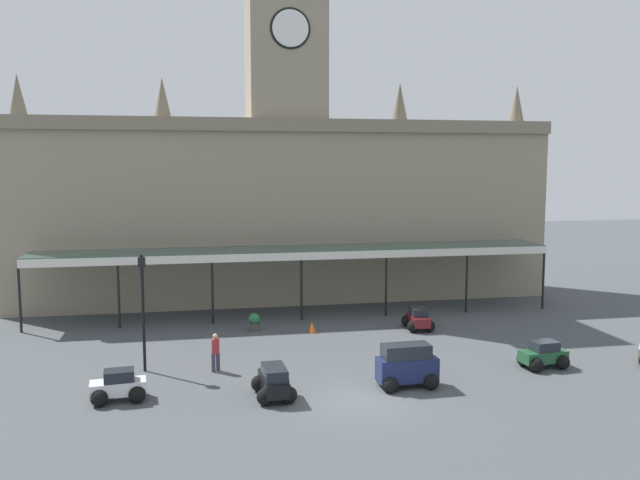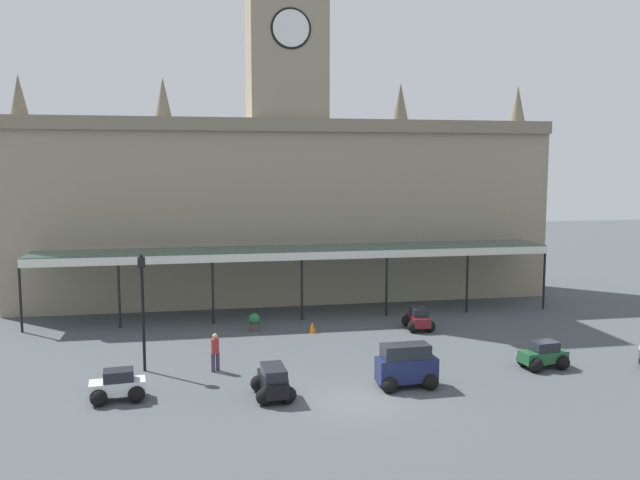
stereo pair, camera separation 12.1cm
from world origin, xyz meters
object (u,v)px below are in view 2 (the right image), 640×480
object	(u,v)px
car_black_estate	(273,383)
planter_forecourt_centre	(254,322)
car_navy_van	(406,368)
traffic_cone	(312,327)
car_green_sedan	(543,357)
car_white_sedan	(118,387)
pedestrian_crossing_forecourt	(215,351)
car_maroon_sedan	(418,320)
victorian_lamppost	(143,299)

from	to	relation	value
car_black_estate	planter_forecourt_centre	distance (m)	10.26
car_navy_van	traffic_cone	world-z (taller)	car_navy_van
car_black_estate	car_green_sedan	bearing A→B (deg)	6.73
car_white_sedan	pedestrian_crossing_forecourt	size ratio (longest dim) A/B	1.28
car_maroon_sedan	car_black_estate	distance (m)	12.66
car_green_sedan	car_black_estate	xyz separation A→B (m)	(-12.09, -1.43, 0.06)
car_maroon_sedan	car_black_estate	size ratio (longest dim) A/B	0.92
traffic_cone	car_maroon_sedan	bearing A→B (deg)	-3.61
car_navy_van	car_maroon_sedan	bearing A→B (deg)	67.81
car_white_sedan	victorian_lamppost	size ratio (longest dim) A/B	0.42
pedestrian_crossing_forecourt	victorian_lamppost	size ratio (longest dim) A/B	0.33
car_navy_van	planter_forecourt_centre	bearing A→B (deg)	117.08
car_green_sedan	car_maroon_sedan	distance (m)	8.13
car_navy_van	car_green_sedan	bearing A→B (deg)	10.84
car_white_sedan	car_green_sedan	distance (m)	17.91
planter_forecourt_centre	car_maroon_sedan	bearing A→B (deg)	-8.54
car_green_sedan	pedestrian_crossing_forecourt	xyz separation A→B (m)	(-14.16, 2.21, 0.41)
car_navy_van	car_black_estate	world-z (taller)	car_navy_van
car_navy_van	car_maroon_sedan	size ratio (longest dim) A/B	1.14
car_navy_van	traffic_cone	bearing A→B (deg)	103.40
pedestrian_crossing_forecourt	traffic_cone	size ratio (longest dim) A/B	2.92
car_green_sedan	pedestrian_crossing_forecourt	world-z (taller)	pedestrian_crossing_forecourt
car_white_sedan	car_green_sedan	bearing A→B (deg)	2.04
car_green_sedan	victorian_lamppost	distance (m)	17.60
car_white_sedan	pedestrian_crossing_forecourt	xyz separation A→B (m)	(3.74, 2.85, 0.41)
car_maroon_sedan	traffic_cone	size ratio (longest dim) A/B	3.69
planter_forecourt_centre	car_navy_van	bearing A→B (deg)	-62.92
car_navy_van	pedestrian_crossing_forecourt	distance (m)	8.23
car_navy_van	planter_forecourt_centre	size ratio (longest dim) A/B	2.52
car_white_sedan	planter_forecourt_centre	bearing A→B (deg)	57.55
car_navy_van	victorian_lamppost	bearing A→B (deg)	158.50
car_maroon_sedan	pedestrian_crossing_forecourt	xyz separation A→B (m)	(-11.04, -5.30, 0.41)
pedestrian_crossing_forecourt	victorian_lamppost	distance (m)	3.81
victorian_lamppost	traffic_cone	world-z (taller)	victorian_lamppost
car_white_sedan	traffic_cone	bearing A→B (deg)	43.39
car_maroon_sedan	car_black_estate	world-z (taller)	car_black_estate
planter_forecourt_centre	car_white_sedan	bearing A→B (deg)	-122.45
car_navy_van	victorian_lamppost	world-z (taller)	victorian_lamppost
pedestrian_crossing_forecourt	planter_forecourt_centre	world-z (taller)	pedestrian_crossing_forecourt
car_maroon_sedan	victorian_lamppost	distance (m)	15.04
pedestrian_crossing_forecourt	planter_forecourt_centre	distance (m)	7.01
car_green_sedan	planter_forecourt_centre	bearing A→B (deg)	143.38
car_navy_van	victorian_lamppost	size ratio (longest dim) A/B	0.47
car_white_sedan	car_maroon_sedan	size ratio (longest dim) A/B	1.01
car_green_sedan	car_black_estate	size ratio (longest dim) A/B	0.93
car_white_sedan	car_maroon_sedan	bearing A→B (deg)	28.88
car_navy_van	car_maroon_sedan	world-z (taller)	car_navy_van
car_maroon_sedan	planter_forecourt_centre	xyz separation A→B (m)	(-8.76, 1.32, -0.01)
car_green_sedan	car_navy_van	distance (m)	6.84
car_green_sedan	car_maroon_sedan	bearing A→B (deg)	112.55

